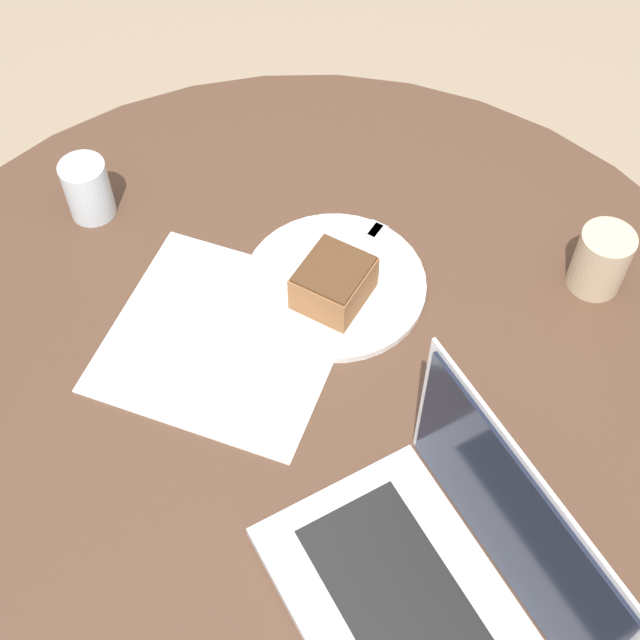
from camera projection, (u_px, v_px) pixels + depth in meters
The scene contains 9 objects.
ground_plane at pixel (310, 591), 1.72m from camera, with size 12.00×12.00×0.00m, color gray.
dining_table at pixel (305, 443), 1.22m from camera, with size 1.22×1.22×0.74m.
paper_document at pixel (223, 340), 1.16m from camera, with size 0.36×0.36×0.00m.
plate at pixel (335, 284), 1.20m from camera, with size 0.25×0.25×0.01m.
cake_slice at pixel (334, 283), 1.16m from camera, with size 0.10×0.10×0.06m.
fork at pixel (356, 255), 1.22m from camera, with size 0.17×0.04×0.00m.
coffee_glass at pixel (601, 260), 1.18m from camera, with size 0.07×0.07×0.09m.
water_glass at pixel (88, 189), 1.25m from camera, with size 0.07×0.07×0.09m.
laptop at pixel (434, 587), 0.92m from camera, with size 0.33×0.39×0.24m.
Camera 1 is at (0.44, 0.37, 1.70)m, focal length 50.00 mm.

